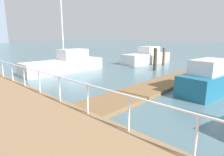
% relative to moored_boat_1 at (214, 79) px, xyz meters
% --- Properties ---
extents(ground_plane, '(300.00, 300.00, 0.00)m').
position_rel_moored_boat_1_xyz_m(ground_plane, '(-4.51, 12.39, -0.73)').
color(ground_plane, slate).
extents(floating_dock, '(12.66, 2.00, 0.18)m').
position_rel_moored_boat_1_xyz_m(floating_dock, '(-1.69, 2.76, -0.64)').
color(floating_dock, olive).
rests_on(floating_dock, ground_plane).
extents(boardwalk_railing, '(0.06, 27.62, 1.08)m').
position_rel_moored_boat_1_xyz_m(boardwalk_railing, '(-7.66, 1.06, 0.53)').
color(boardwalk_railing, white).
rests_on(boardwalk_railing, boardwalk).
extents(dock_piling_0, '(0.34, 0.34, 2.04)m').
position_rel_moored_boat_1_xyz_m(dock_piling_0, '(3.63, 6.03, 0.30)').
color(dock_piling_0, '#473826').
rests_on(dock_piling_0, ground_plane).
extents(dock_piling_1, '(0.32, 0.32, 1.90)m').
position_rel_moored_boat_1_xyz_m(dock_piling_1, '(6.76, 7.91, 0.23)').
color(dock_piling_1, brown).
rests_on(dock_piling_1, ground_plane).
extents(dock_piling_3, '(0.30, 0.30, 1.90)m').
position_rel_moored_boat_1_xyz_m(dock_piling_3, '(7.11, 7.03, 0.23)').
color(dock_piling_3, brown).
rests_on(dock_piling_3, ground_plane).
extents(moored_boat_1, '(6.05, 2.40, 1.88)m').
position_rel_moored_boat_1_xyz_m(moored_boat_1, '(0.00, 0.00, 0.00)').
color(moored_boat_1, '#1E6B8C').
rests_on(moored_boat_1, ground_plane).
extents(moored_boat_2, '(7.40, 2.06, 7.30)m').
position_rel_moored_boat_1_xyz_m(moored_boat_2, '(-2.43, 11.54, 0.00)').
color(moored_boat_2, white).
rests_on(moored_boat_2, ground_plane).
extents(moored_boat_3, '(6.88, 2.65, 1.96)m').
position_rel_moored_boat_1_xyz_m(moored_boat_3, '(7.55, 9.48, -0.00)').
color(moored_boat_3, white).
rests_on(moored_boat_3, ground_plane).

